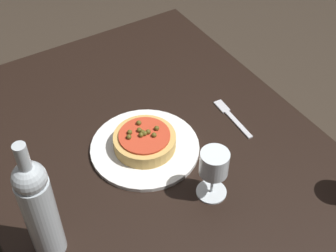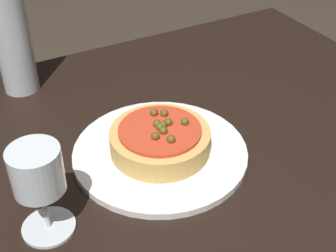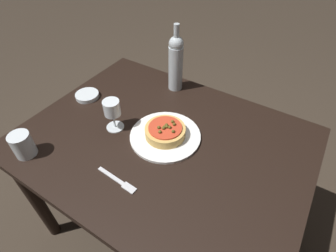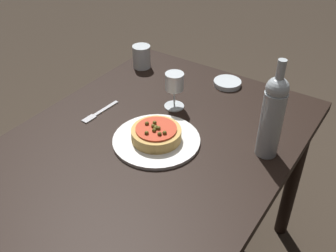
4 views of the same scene
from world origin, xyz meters
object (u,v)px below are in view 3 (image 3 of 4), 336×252
Objects in this scene: dinner_plate at (166,136)px; wine_bottle at (176,62)px; fork at (119,181)px; wine_glass at (112,110)px; dining_table at (163,155)px; side_bowl at (87,95)px; water_cup at (23,145)px; pizza at (166,131)px.

dinner_plate is 0.39m from wine_bottle.
fork is at bearing 102.25° from wine_bottle.
dinner_plate reaches higher than fork.
wine_glass is 0.43× the size of wine_bottle.
side_bowl is at bearing -5.32° from dining_table.
fork is at bearing -166.83° from water_cup.
fork is at bearing 133.15° from wine_glass.
water_cup is at bearing 41.77° from pizza.
dining_table is at bearing 81.53° from dinner_plate.
wine_bottle is at bearing -65.00° from dinner_plate.
water_cup is (0.26, 0.70, -0.10)m from wine_bottle.
fork is (-0.20, 0.21, -0.10)m from wine_glass.
dinner_plate is 2.59× the size of side_bowl.
fork is (0.02, 0.26, 0.10)m from dining_table.
dining_table is 3.93× the size of dinner_plate.
wine_bottle reaches higher than pizza.
side_bowl reaches higher than dining_table.
wine_bottle is 0.47m from side_bowl.
dining_table is at bearing 174.68° from side_bowl.
wine_bottle is at bearing -110.38° from water_cup.
side_bowl is at bearing 149.88° from fork.
water_cup is 0.40m from side_bowl.
dinner_plate is 1.69× the size of fork.
water_cup reaches higher than side_bowl.
wine_bottle reaches higher than fork.
dining_table is 11.53× the size of water_cup.
side_bowl is 0.55m from fork.
wine_bottle is 1.90× the size of fork.
dinner_plate is at bearing 115.00° from wine_bottle.
wine_bottle reaches higher than wine_glass.
pizza is at bearing -162.58° from wine_glass.
wine_bottle is at bearing -66.61° from dining_table.
dining_table is 0.56m from water_cup.
dinner_plate is 0.25m from wine_glass.
pizza is 0.24m from wine_glass.
dining_table is 8.16× the size of wine_glass.
water_cup is at bearing 99.53° from side_bowl.
dinner_plate is 0.56m from water_cup.
dining_table is 0.28m from fork.
wine_glass is at bearing 17.42° from pizza.
side_bowl is at bearing -80.47° from water_cup.
pizza is at bearing -98.88° from dining_table.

